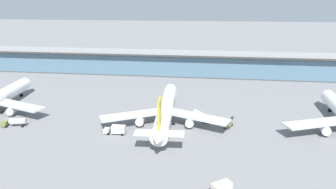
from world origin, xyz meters
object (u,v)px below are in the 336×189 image
object	(u,v)px
service_truck_by_tail_olive	(15,122)
service_truck_near_nose_white	(116,130)
service_truck_under_wing_yellow	(219,189)
service_truck_at_far_stand_olive	(229,125)
airliner_centre_stand	(166,110)
service_truck_mid_apron_grey	(201,115)

from	to	relation	value
service_truck_by_tail_olive	service_truck_near_nose_white	bearing A→B (deg)	-2.25
service_truck_near_nose_white	service_truck_by_tail_olive	xyz separation A→B (m)	(-38.13, 1.50, 0.02)
service_truck_under_wing_yellow	service_truck_at_far_stand_olive	bearing A→B (deg)	84.16
service_truck_near_nose_white	airliner_centre_stand	bearing A→B (deg)	38.80
service_truck_under_wing_yellow	service_truck_by_tail_olive	bearing A→B (deg)	156.30
service_truck_near_nose_white	service_truck_by_tail_olive	distance (m)	38.15
service_truck_mid_apron_grey	service_truck_under_wing_yellow	bearing A→B (deg)	-82.96
airliner_centre_stand	service_truck_mid_apron_grey	xyz separation A→B (m)	(12.80, 5.16, -3.38)
service_truck_near_nose_white	service_truck_mid_apron_grey	size ratio (longest dim) A/B	0.90
service_truck_near_nose_white	service_truck_under_wing_yellow	bearing A→B (deg)	-41.66
service_truck_under_wing_yellow	service_truck_at_far_stand_olive	world-z (taller)	service_truck_under_wing_yellow
airliner_centre_stand	service_truck_by_tail_olive	world-z (taller)	airliner_centre_stand
service_truck_by_tail_olive	service_truck_mid_apron_grey	bearing A→B (deg)	13.47
service_truck_by_tail_olive	service_truck_at_far_stand_olive	xyz separation A→B (m)	(76.18, 10.06, -0.90)
airliner_centre_stand	service_truck_mid_apron_grey	size ratio (longest dim) A/B	7.46
service_truck_mid_apron_grey	service_truck_near_nose_white	bearing A→B (deg)	-148.19
airliner_centre_stand	service_truck_mid_apron_grey	world-z (taller)	airliner_centre_stand
service_truck_mid_apron_grey	service_truck_at_far_stand_olive	bearing A→B (deg)	-29.70
service_truck_near_nose_white	service_truck_mid_apron_grey	distance (m)	32.88
service_truck_near_nose_white	service_truck_at_far_stand_olive	xyz separation A→B (m)	(38.05, 11.56, -0.88)
airliner_centre_stand	service_truck_near_nose_white	world-z (taller)	airliner_centre_stand
airliner_centre_stand	service_truck_by_tail_olive	bearing A→B (deg)	-168.67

